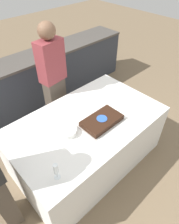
{
  "coord_description": "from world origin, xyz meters",
  "views": [
    {
      "loc": [
        -1.17,
        -1.29,
        2.42
      ],
      "look_at": [
        0.05,
        0.0,
        0.86
      ],
      "focal_mm": 32.0,
      "sensor_mm": 36.0,
      "label": 1
    }
  ],
  "objects_px": {
    "cake": "(102,121)",
    "person_cutting_cake": "(54,81)",
    "plate_stack": "(68,132)",
    "wine_glass": "(56,169)"
  },
  "relations": [
    {
      "from": "cake",
      "to": "person_cutting_cake",
      "type": "height_order",
      "value": "person_cutting_cake"
    },
    {
      "from": "plate_stack",
      "to": "person_cutting_cake",
      "type": "bearing_deg",
      "value": 63.6
    },
    {
      "from": "cake",
      "to": "person_cutting_cake",
      "type": "relative_size",
      "value": 0.3
    },
    {
      "from": "cake",
      "to": "wine_glass",
      "type": "distance_m",
      "value": 0.85
    },
    {
      "from": "plate_stack",
      "to": "person_cutting_cake",
      "type": "height_order",
      "value": "person_cutting_cake"
    },
    {
      "from": "plate_stack",
      "to": "wine_glass",
      "type": "bearing_deg",
      "value": -138.94
    },
    {
      "from": "plate_stack",
      "to": "person_cutting_cake",
      "type": "xyz_separation_m",
      "value": [
        0.4,
        0.81,
        0.11
      ]
    },
    {
      "from": "cake",
      "to": "plate_stack",
      "type": "xyz_separation_m",
      "value": [
        -0.4,
        0.14,
        -0.0
      ]
    },
    {
      "from": "wine_glass",
      "to": "person_cutting_cake",
      "type": "relative_size",
      "value": 0.11
    },
    {
      "from": "cake",
      "to": "plate_stack",
      "type": "relative_size",
      "value": 2.57
    }
  ]
}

